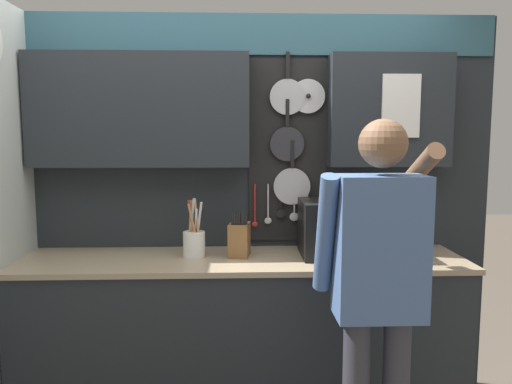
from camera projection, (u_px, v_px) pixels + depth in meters
The scene contains 6 objects.
base_cabinet_counter at pixel (243, 338), 2.85m from camera, with size 2.49×0.60×0.94m.
back_wall_unit at pixel (238, 165), 3.00m from camera, with size 3.06×0.22×2.33m.
microwave at pixel (346, 228), 2.84m from camera, with size 0.51×0.36×0.32m.
knife_block at pixel (239, 239), 2.82m from camera, with size 0.13×0.16×0.27m.
utensil_crock at pixel (194, 241), 2.82m from camera, with size 0.12×0.12×0.34m.
person at pixel (378, 276), 2.18m from camera, with size 0.54×0.62×1.70m.
Camera 1 is at (-0.02, -2.74, 1.63)m, focal length 35.00 mm.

